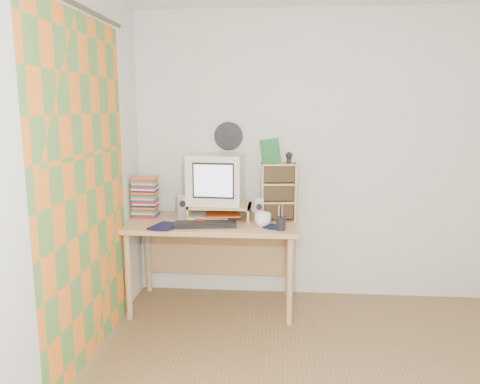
% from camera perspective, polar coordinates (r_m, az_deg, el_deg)
% --- Properties ---
extents(back_wall, '(3.50, 0.00, 3.50)m').
position_cam_1_polar(back_wall, '(4.16, 11.51, 4.16)').
color(back_wall, silver).
rests_on(back_wall, floor).
extents(left_wall, '(0.00, 3.50, 3.50)m').
position_cam_1_polar(left_wall, '(2.71, -23.06, 0.31)').
color(left_wall, silver).
rests_on(left_wall, floor).
extents(curtain, '(0.00, 2.20, 2.20)m').
position_cam_1_polar(curtain, '(3.13, -18.24, 0.02)').
color(curtain, orange).
rests_on(curtain, left_wall).
extents(wall_disc, '(0.25, 0.02, 0.25)m').
position_cam_1_polar(wall_disc, '(4.12, -1.41, 6.82)').
color(wall_disc, black).
rests_on(wall_disc, back_wall).
extents(desk, '(1.40, 0.70, 0.75)m').
position_cam_1_polar(desk, '(3.98, -3.23, -5.22)').
color(desk, tan).
rests_on(desk, floor).
extents(monitor_riser, '(0.52, 0.30, 0.12)m').
position_cam_1_polar(monitor_riser, '(3.96, -2.48, -1.90)').
color(monitor_riser, tan).
rests_on(monitor_riser, desk).
extents(crt_monitor, '(0.47, 0.47, 0.42)m').
position_cam_1_polar(crt_monitor, '(3.97, -2.93, 1.59)').
color(crt_monitor, silver).
rests_on(crt_monitor, monitor_riser).
extents(speaker_left, '(0.08, 0.08, 0.21)m').
position_cam_1_polar(speaker_left, '(3.97, -6.88, -1.75)').
color(speaker_left, '#A4A5A9').
rests_on(speaker_left, desk).
extents(speaker_right, '(0.08, 0.08, 0.20)m').
position_cam_1_polar(speaker_right, '(3.86, 2.38, -2.12)').
color(speaker_right, '#A4A5A9').
rests_on(speaker_right, desk).
extents(keyboard, '(0.51, 0.23, 0.03)m').
position_cam_1_polar(keyboard, '(3.72, -4.22, -3.95)').
color(keyboard, black).
rests_on(keyboard, desk).
extents(dvd_stack, '(0.20, 0.15, 0.29)m').
position_cam_1_polar(dvd_stack, '(4.09, -11.48, -1.01)').
color(dvd_stack, brown).
rests_on(dvd_stack, desk).
extents(cd_rack, '(0.30, 0.18, 0.47)m').
position_cam_1_polar(cd_rack, '(3.91, 4.67, 0.05)').
color(cd_rack, tan).
rests_on(cd_rack, desk).
extents(mug, '(0.15, 0.15, 0.11)m').
position_cam_1_polar(mug, '(3.72, 2.80, -3.36)').
color(mug, white).
rests_on(mug, desk).
extents(diary, '(0.26, 0.22, 0.04)m').
position_cam_1_polar(diary, '(3.76, -10.34, -3.85)').
color(diary, '#100F38').
rests_on(diary, desk).
extents(mousepad, '(0.22, 0.22, 0.00)m').
position_cam_1_polar(mousepad, '(3.70, 4.18, -4.27)').
color(mousepad, '#101936').
rests_on(mousepad, desk).
extents(pen_cup, '(0.08, 0.08, 0.15)m').
position_cam_1_polar(pen_cup, '(3.60, 4.98, -3.49)').
color(pen_cup, black).
rests_on(pen_cup, desk).
extents(papers, '(0.36, 0.29, 0.04)m').
position_cam_1_polar(papers, '(3.99, -3.22, -2.86)').
color(papers, white).
rests_on(papers, desk).
extents(red_box, '(0.09, 0.07, 0.04)m').
position_cam_1_polar(red_box, '(3.78, -4.94, -3.65)').
color(red_box, red).
rests_on(red_box, desk).
extents(game_box, '(0.16, 0.06, 0.20)m').
position_cam_1_polar(game_box, '(3.88, 3.70, 5.00)').
color(game_box, '#1A5D28').
rests_on(game_box, cd_rack).
extents(webcam, '(0.06, 0.06, 0.10)m').
position_cam_1_polar(webcam, '(3.86, 5.98, 4.18)').
color(webcam, black).
rests_on(webcam, cd_rack).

